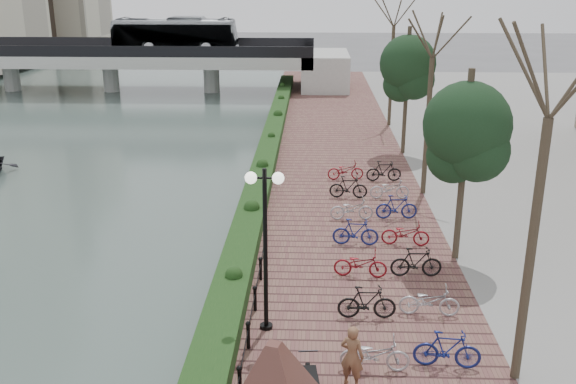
{
  "coord_description": "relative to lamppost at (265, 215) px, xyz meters",
  "views": [
    {
      "loc": [
        3.01,
        -11.56,
        9.73
      ],
      "look_at": [
        2.1,
        11.42,
        2.0
      ],
      "focal_mm": 40.0,
      "sensor_mm": 36.0,
      "label": 1
    }
  ],
  "objects": [
    {
      "name": "promenade",
      "position": [
        2.21,
        13.46,
        -3.59
      ],
      "size": [
        8.0,
        75.0,
        0.5
      ],
      "primitive_type": "cube",
      "color": "brown",
      "rests_on": "ground"
    },
    {
      "name": "bridge",
      "position": [
        -15.56,
        40.96,
        -0.47
      ],
      "size": [
        36.0,
        10.77,
        6.5
      ],
      "color": "#AFB0AA",
      "rests_on": "ground"
    },
    {
      "name": "bicycle_parking",
      "position": [
        3.7,
        5.96,
        -2.87
      ],
      "size": [
        2.4,
        17.32,
        1.0
      ],
      "color": "#AEADB2",
      "rests_on": "promenade"
    },
    {
      "name": "pedestrian",
      "position": [
        2.21,
        -2.54,
        -2.55
      ],
      "size": [
        0.68,
        0.58,
        1.58
      ],
      "primitive_type": "imported",
      "rotation": [
        0.0,
        0.0,
        2.73
      ],
      "color": "brown",
      "rests_on": "promenade"
    },
    {
      "name": "hedge",
      "position": [
        -1.19,
        15.96,
        -3.04
      ],
      "size": [
        1.1,
        56.0,
        0.6
      ],
      "primitive_type": "cube",
      "color": "#153412",
      "rests_on": "promenade"
    },
    {
      "name": "motorcycle",
      "position": [
        1.24,
        -3.16,
        -2.88
      ],
      "size": [
        0.61,
        1.52,
        0.93
      ],
      "primitive_type": null,
      "rotation": [
        0.0,
        0.0,
        0.1
      ],
      "color": "black",
      "rests_on": "promenade"
    },
    {
      "name": "chain_fence",
      "position": [
        -0.39,
        -2.04,
        -2.99
      ],
      "size": [
        0.1,
        14.1,
        0.7
      ],
      "color": "black",
      "rests_on": "promenade"
    },
    {
      "name": "street_trees",
      "position": [
        6.21,
        8.64,
        -0.15
      ],
      "size": [
        3.2,
        37.12,
        6.8
      ],
      "color": "#342A1F",
      "rests_on": "promenade"
    },
    {
      "name": "river_water",
      "position": [
        -16.79,
        20.96,
        -3.83
      ],
      "size": [
        30.0,
        130.0,
        0.02
      ],
      "primitive_type": "cube",
      "color": "#485A55",
      "rests_on": "ground"
    },
    {
      "name": "lamppost",
      "position": [
        0.0,
        0.0,
        0.0
      ],
      "size": [
        1.02,
        0.32,
        4.6
      ],
      "color": "black",
      "rests_on": "promenade"
    }
  ]
}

